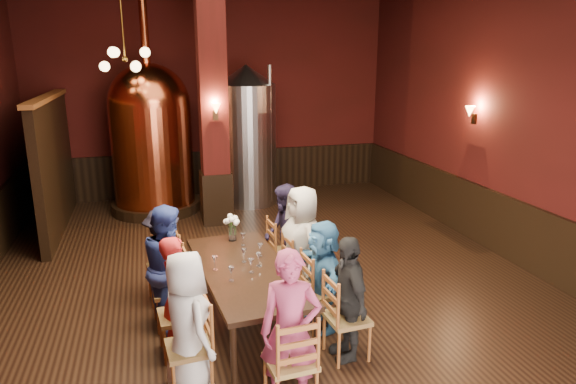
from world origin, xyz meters
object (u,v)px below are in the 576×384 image
object	(u,v)px
dining_table	(246,273)
rose_vase	(232,223)
person_0	(187,323)
copper_kettle	(152,137)
steel_vessel	(247,136)
person_1	(177,296)
person_2	(169,267)

from	to	relation	value
dining_table	rose_vase	size ratio (longest dim) A/B	6.65
dining_table	person_0	distance (m)	1.31
copper_kettle	steel_vessel	xyz separation A→B (m)	(1.99, 0.07, -0.07)
person_1	steel_vessel	xyz separation A→B (m)	(1.89, 5.62, 0.81)
person_0	steel_vessel	bearing A→B (deg)	-37.14
person_1	person_2	world-z (taller)	person_2
person_1	copper_kettle	world-z (taller)	copper_kettle
steel_vessel	dining_table	bearing A→B (deg)	-101.50
person_0	person_2	xyz separation A→B (m)	(-0.10, 1.33, 0.04)
copper_kettle	steel_vessel	world-z (taller)	copper_kettle
person_2	rose_vase	bearing A→B (deg)	-59.98
person_2	rose_vase	size ratio (longest dim) A/B	4.09
copper_kettle	steel_vessel	distance (m)	1.99
person_2	person_0	bearing A→B (deg)	176.14
dining_table	rose_vase	world-z (taller)	rose_vase
copper_kettle	steel_vessel	size ratio (longest dim) A/B	1.44
rose_vase	person_2	bearing A→B (deg)	-141.74
copper_kettle	rose_vase	world-z (taller)	copper_kettle
person_1	person_0	bearing A→B (deg)	-169.31
person_1	rose_vase	xyz separation A→B (m)	(0.83, 1.35, 0.31)
dining_table	person_2	distance (m)	0.91
person_2	steel_vessel	xyz separation A→B (m)	(1.94, 4.96, 0.73)
dining_table	copper_kettle	xyz separation A→B (m)	(-0.92, 5.16, 0.88)
person_1	copper_kettle	xyz separation A→B (m)	(-0.10, 5.55, 0.88)
person_1	person_2	xyz separation A→B (m)	(-0.05, 0.66, 0.08)
dining_table	person_1	bearing A→B (deg)	-158.78
steel_vessel	rose_vase	world-z (taller)	steel_vessel
copper_kettle	person_0	bearing A→B (deg)	-88.59
person_2	steel_vessel	size ratio (longest dim) A/B	0.51
person_2	copper_kettle	world-z (taller)	copper_kettle
dining_table	copper_kettle	size ratio (longest dim) A/B	0.58
person_2	rose_vase	xyz separation A→B (m)	(0.88, 0.69, 0.23)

